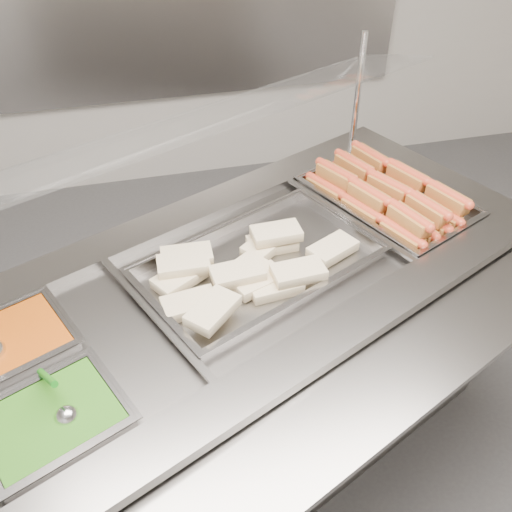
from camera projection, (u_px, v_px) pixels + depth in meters
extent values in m
plane|color=#4D4D50|center=(254.00, 509.00, 2.16)|extent=(6.00, 6.00, 0.00)
cube|color=slate|center=(245.00, 371.00, 2.09)|extent=(2.08, 1.52, 0.93)
cube|color=gray|center=(325.00, 342.00, 1.56)|extent=(1.88, 0.95, 0.03)
cube|color=gray|center=(179.00, 217.00, 2.01)|extent=(1.88, 0.95, 0.03)
cube|color=gray|center=(433.00, 176.00, 2.23)|extent=(0.38, 0.61, 0.03)
cube|color=black|center=(243.00, 300.00, 1.86)|extent=(1.82, 1.26, 0.02)
cube|color=gray|center=(347.00, 217.00, 1.99)|extent=(0.27, 0.56, 0.01)
cube|color=gray|center=(153.00, 314.00, 1.62)|extent=(0.27, 0.56, 0.01)
cube|color=gray|center=(370.00, 392.00, 1.47)|extent=(1.86, 1.03, 0.02)
cylinder|color=slate|center=(512.00, 250.00, 1.98)|extent=(0.14, 0.26, 0.03)
cylinder|color=silver|center=(358.00, 92.00, 2.23)|extent=(0.03, 0.03, 0.47)
cube|color=silver|center=(195.00, 123.00, 1.65)|extent=(1.73, 1.01, 0.09)
cube|color=#AD3A09|center=(10.00, 351.00, 1.57)|extent=(0.37, 0.34, 0.09)
cube|color=#1E640F|center=(55.00, 428.00, 1.38)|extent=(0.37, 0.34, 0.09)
cube|color=brown|center=(401.00, 238.00, 1.93)|extent=(0.11, 0.17, 0.06)
cylinder|color=#C33C23|center=(403.00, 232.00, 1.91)|extent=(0.10, 0.17, 0.03)
cube|color=brown|center=(361.00, 213.00, 2.04)|extent=(0.12, 0.17, 0.06)
cylinder|color=#C33C23|center=(362.00, 208.00, 2.03)|extent=(0.10, 0.17, 0.03)
cube|color=brown|center=(325.00, 190.00, 2.15)|extent=(0.12, 0.17, 0.06)
cylinder|color=#C33C23|center=(326.00, 185.00, 2.14)|extent=(0.11, 0.17, 0.03)
cube|color=brown|center=(414.00, 231.00, 1.96)|extent=(0.12, 0.17, 0.06)
cylinder|color=#C33C23|center=(415.00, 225.00, 1.94)|extent=(0.10, 0.17, 0.03)
cube|color=brown|center=(374.00, 207.00, 2.07)|extent=(0.12, 0.17, 0.06)
cylinder|color=#C33C23|center=(375.00, 201.00, 2.06)|extent=(0.11, 0.17, 0.03)
cube|color=brown|center=(338.00, 185.00, 2.19)|extent=(0.11, 0.17, 0.06)
cylinder|color=#C33C23|center=(338.00, 180.00, 2.17)|extent=(0.10, 0.17, 0.03)
cube|color=brown|center=(427.00, 224.00, 1.99)|extent=(0.12, 0.17, 0.06)
cylinder|color=#C33C23|center=(428.00, 218.00, 1.98)|extent=(0.11, 0.17, 0.03)
cube|color=brown|center=(386.00, 200.00, 2.10)|extent=(0.12, 0.17, 0.06)
cylinder|color=#C33C23|center=(387.00, 195.00, 2.09)|extent=(0.10, 0.17, 0.03)
cube|color=brown|center=(350.00, 179.00, 2.22)|extent=(0.11, 0.17, 0.06)
cylinder|color=#C33C23|center=(351.00, 174.00, 2.20)|extent=(0.10, 0.17, 0.03)
cube|color=brown|center=(439.00, 216.00, 2.02)|extent=(0.11, 0.17, 0.06)
cylinder|color=#C33C23|center=(440.00, 211.00, 2.01)|extent=(0.10, 0.17, 0.03)
cube|color=brown|center=(399.00, 194.00, 2.14)|extent=(0.11, 0.17, 0.06)
cylinder|color=#C33C23|center=(400.00, 189.00, 2.12)|extent=(0.10, 0.17, 0.03)
cube|color=brown|center=(362.00, 173.00, 2.25)|extent=(0.12, 0.17, 0.06)
cylinder|color=#C33C23|center=(363.00, 168.00, 2.23)|extent=(0.10, 0.17, 0.03)
cube|color=brown|center=(409.00, 221.00, 1.91)|extent=(0.11, 0.17, 0.06)
cylinder|color=#C33C23|center=(411.00, 215.00, 1.89)|extent=(0.09, 0.18, 0.03)
cube|color=brown|center=(368.00, 197.00, 2.02)|extent=(0.11, 0.17, 0.06)
cylinder|color=#C33C23|center=(369.00, 191.00, 2.01)|extent=(0.10, 0.17, 0.03)
cube|color=brown|center=(336.00, 176.00, 2.13)|extent=(0.12, 0.17, 0.06)
cylinder|color=#C33C23|center=(337.00, 171.00, 2.11)|extent=(0.11, 0.17, 0.03)
cube|color=brown|center=(427.00, 210.00, 1.96)|extent=(0.11, 0.17, 0.06)
cylinder|color=#C33C23|center=(429.00, 204.00, 1.94)|extent=(0.09, 0.18, 0.03)
cube|color=brown|center=(388.00, 188.00, 2.06)|extent=(0.12, 0.17, 0.06)
cylinder|color=#C33C23|center=(389.00, 183.00, 2.05)|extent=(0.11, 0.17, 0.03)
cube|color=brown|center=(354.00, 167.00, 2.18)|extent=(0.11, 0.17, 0.06)
cylinder|color=#C33C23|center=(354.00, 162.00, 2.16)|extent=(0.10, 0.17, 0.03)
cube|color=brown|center=(448.00, 199.00, 2.01)|extent=(0.11, 0.17, 0.06)
cylinder|color=#C33C23|center=(449.00, 194.00, 1.99)|extent=(0.10, 0.18, 0.03)
cube|color=brown|center=(407.00, 177.00, 2.12)|extent=(0.11, 0.17, 0.06)
cylinder|color=#C33C23|center=(408.00, 172.00, 2.11)|extent=(0.10, 0.17, 0.03)
cube|color=brown|center=(370.00, 159.00, 2.23)|extent=(0.11, 0.17, 0.06)
cylinder|color=#C33C23|center=(371.00, 153.00, 2.22)|extent=(0.09, 0.18, 0.03)
cube|color=tan|center=(179.00, 278.00, 1.75)|extent=(0.18, 0.16, 0.03)
cube|color=tan|center=(190.00, 304.00, 1.66)|extent=(0.17, 0.11, 0.03)
cube|color=tan|center=(265.00, 245.00, 1.88)|extent=(0.18, 0.17, 0.03)
cube|color=tan|center=(333.00, 249.00, 1.86)|extent=(0.18, 0.15, 0.03)
cube|color=tan|center=(243.00, 272.00, 1.77)|extent=(0.18, 0.17, 0.03)
cube|color=tan|center=(258.00, 281.00, 1.74)|extent=(0.18, 0.14, 0.03)
cube|color=tan|center=(275.00, 286.00, 1.73)|extent=(0.17, 0.11, 0.03)
cube|color=tan|center=(272.00, 243.00, 1.89)|extent=(0.16, 0.10, 0.03)
cube|color=tan|center=(213.00, 310.00, 1.59)|extent=(0.18, 0.18, 0.03)
cube|color=tan|center=(238.00, 273.00, 1.72)|extent=(0.17, 0.10, 0.03)
cube|color=tan|center=(187.00, 256.00, 1.79)|extent=(0.16, 0.10, 0.03)
cube|color=tan|center=(298.00, 272.00, 1.73)|extent=(0.17, 0.10, 0.03)
cube|color=tan|center=(183.00, 264.00, 1.76)|extent=(0.16, 0.09, 0.03)
cube|color=tan|center=(276.00, 233.00, 1.87)|extent=(0.16, 0.10, 0.03)
sphere|color=silver|center=(67.00, 417.00, 1.36)|extent=(0.06, 0.06, 0.06)
cylinder|color=#167C16|center=(47.00, 378.00, 1.37)|extent=(0.08, 0.15, 0.11)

